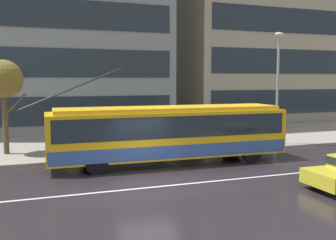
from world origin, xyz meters
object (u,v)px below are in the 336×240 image
bus_shelter (100,120)px  pedestrian_walking_past (160,122)px  trolleybus (170,132)px  pedestrian_at_shelter (172,123)px  street_tree_bare (3,80)px  pedestrian_approaching_curb (86,134)px  street_lamp (278,79)px

bus_shelter → pedestrian_walking_past: bearing=7.6°
trolleybus → pedestrian_at_shelter: (0.96, 2.32, 0.19)m
trolleybus → street_tree_bare: 9.47m
pedestrian_walking_past → street_tree_bare: 8.95m
trolleybus → pedestrian_at_shelter: trolleybus is taller
trolleybus → pedestrian_at_shelter: size_ratio=6.48×
trolleybus → bus_shelter: (-2.97, 3.06, 0.40)m
pedestrian_at_shelter → pedestrian_walking_past: (-0.30, 1.23, -0.10)m
trolleybus → pedestrian_approaching_curb: trolleybus is taller
bus_shelter → street_lamp: 11.20m
bus_shelter → street_tree_bare: (-4.91, 1.52, 2.17)m
pedestrian_at_shelter → pedestrian_walking_past: pedestrian_at_shelter is taller
pedestrian_walking_past → street_tree_bare: street_tree_bare is taller
street_lamp → street_tree_bare: street_lamp is taller
pedestrian_walking_past → street_lamp: 7.83m
pedestrian_approaching_curb → street_lamp: street_lamp is taller
bus_shelter → pedestrian_at_shelter: size_ratio=1.93×
trolleybus → street_tree_bare: size_ratio=2.53×
pedestrian_at_shelter → street_tree_bare: size_ratio=0.39×
pedestrian_approaching_curb → street_lamp: size_ratio=0.25×
street_tree_bare → pedestrian_at_shelter: bearing=-14.4°
trolleybus → street_lamp: size_ratio=1.87×
trolleybus → pedestrian_walking_past: 3.61m
pedestrian_approaching_curb → pedestrian_walking_past: size_ratio=0.90×
bus_shelter → street_tree_bare: 5.58m
street_lamp → pedestrian_walking_past: bearing=171.3°
street_lamp → bus_shelter: bearing=176.7°
pedestrian_walking_past → street_lamp: bearing=-8.7°
bus_shelter → trolleybus: bearing=-45.9°
pedestrian_walking_past → pedestrian_at_shelter: bearing=-76.2°
street_tree_bare → pedestrian_walking_past: bearing=-6.9°
bus_shelter → pedestrian_at_shelter: bus_shelter is taller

